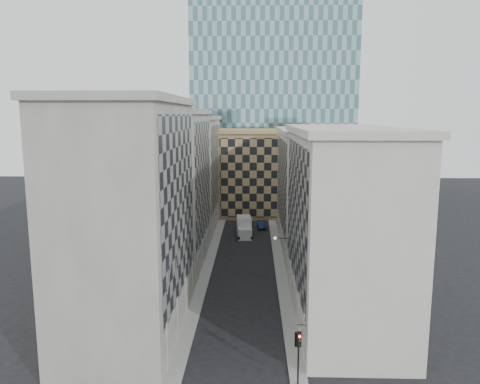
# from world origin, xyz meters

# --- Properties ---
(sidewalk_west) EXTENTS (1.50, 100.00, 0.15)m
(sidewalk_west) POSITION_xyz_m (-5.25, 30.00, 0.07)
(sidewalk_west) COLOR gray
(sidewalk_west) RESTS_ON ground
(sidewalk_east) EXTENTS (1.50, 100.00, 0.15)m
(sidewalk_east) POSITION_xyz_m (5.25, 30.00, 0.07)
(sidewalk_east) COLOR gray
(sidewalk_east) RESTS_ON ground
(bldg_left_a) EXTENTS (10.80, 22.80, 23.70)m
(bldg_left_a) POSITION_xyz_m (-10.88, 11.00, 11.82)
(bldg_left_a) COLOR gray
(bldg_left_a) RESTS_ON ground
(bldg_left_b) EXTENTS (10.80, 22.80, 22.70)m
(bldg_left_b) POSITION_xyz_m (-10.88, 33.00, 11.32)
(bldg_left_b) COLOR gray
(bldg_left_b) RESTS_ON ground
(bldg_left_c) EXTENTS (10.80, 22.80, 21.70)m
(bldg_left_c) POSITION_xyz_m (-10.88, 55.00, 10.83)
(bldg_left_c) COLOR gray
(bldg_left_c) RESTS_ON ground
(bldg_right_a) EXTENTS (10.80, 26.80, 20.70)m
(bldg_right_a) POSITION_xyz_m (10.88, 15.00, 10.32)
(bldg_right_a) COLOR beige
(bldg_right_a) RESTS_ON ground
(bldg_right_b) EXTENTS (10.80, 28.80, 19.70)m
(bldg_right_b) POSITION_xyz_m (10.89, 42.00, 9.85)
(bldg_right_b) COLOR beige
(bldg_right_b) RESTS_ON ground
(tan_block) EXTENTS (16.80, 14.80, 18.80)m
(tan_block) POSITION_xyz_m (2.00, 67.90, 9.44)
(tan_block) COLOR #A48857
(tan_block) RESTS_ON ground
(church_tower) EXTENTS (7.20, 7.20, 51.50)m
(church_tower) POSITION_xyz_m (0.00, 82.00, 26.95)
(church_tower) COLOR #2C2822
(church_tower) RESTS_ON ground
(flagpoles_left) EXTENTS (0.10, 6.33, 2.33)m
(flagpoles_left) POSITION_xyz_m (-5.90, 6.00, 8.00)
(flagpoles_left) COLOR gray
(flagpoles_left) RESTS_ON ground
(bracket_lamp) EXTENTS (1.98, 0.36, 0.36)m
(bracket_lamp) POSITION_xyz_m (4.38, 24.00, 6.20)
(bracket_lamp) COLOR black
(bracket_lamp) RESTS_ON ground
(traffic_light) EXTENTS (0.56, 0.54, 4.50)m
(traffic_light) POSITION_xyz_m (5.11, 0.68, 3.37)
(traffic_light) COLOR black
(traffic_light) RESTS_ON sidewalk_east
(box_truck) EXTENTS (3.05, 6.47, 3.45)m
(box_truck) POSITION_xyz_m (-0.33, 48.44, 1.50)
(box_truck) COLOR silver
(box_truck) RESTS_ON ground
(dark_car) EXTENTS (1.79, 4.51, 1.46)m
(dark_car) POSITION_xyz_m (2.89, 54.51, 0.73)
(dark_car) COLOR #0E1A34
(dark_car) RESTS_ON ground
(shop_sign) EXTENTS (0.85, 0.74, 0.82)m
(shop_sign) POSITION_xyz_m (5.42, 3.00, 3.83)
(shop_sign) COLOR black
(shop_sign) RESTS_ON ground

